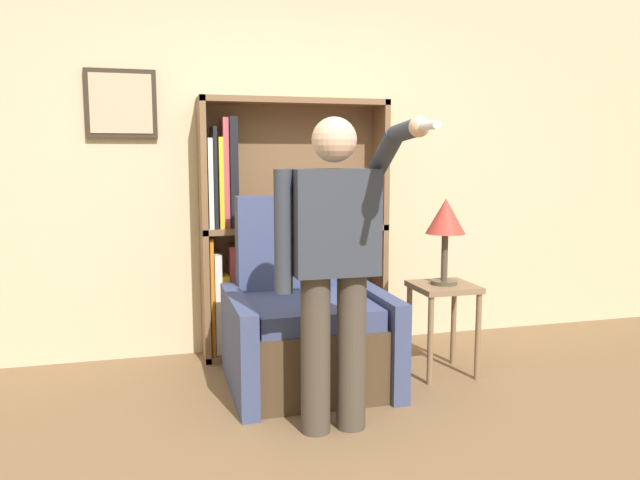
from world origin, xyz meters
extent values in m
plane|color=brown|center=(0.00, 0.00, 0.00)|extent=(14.00, 14.00, 0.00)
cube|color=beige|center=(0.00, 2.03, 1.40)|extent=(8.00, 0.06, 2.80)
cube|color=#33281E|center=(-1.04, 1.98, 1.74)|extent=(0.45, 0.04, 0.45)
cube|color=tan|center=(-1.04, 1.96, 1.74)|extent=(0.39, 0.01, 0.39)
cube|color=brown|center=(-0.53, 1.85, 0.89)|extent=(0.04, 0.28, 1.79)
cube|color=brown|center=(0.73, 1.85, 0.89)|extent=(0.04, 0.28, 1.79)
cube|color=brown|center=(0.10, 1.98, 0.89)|extent=(1.31, 0.01, 1.79)
cube|color=brown|center=(0.10, 1.85, 0.02)|extent=(1.31, 0.28, 0.04)
cube|color=brown|center=(0.10, 1.85, 0.89)|extent=(1.31, 0.28, 0.04)
cube|color=brown|center=(0.10, 1.85, 1.77)|extent=(1.31, 0.28, 0.04)
cube|color=orange|center=(-0.49, 1.85, 0.44)|extent=(0.02, 0.19, 0.81)
cube|color=white|center=(-0.45, 1.85, 0.39)|extent=(0.05, 0.17, 0.69)
cube|color=gold|center=(-0.40, 1.85, 0.31)|extent=(0.05, 0.21, 0.55)
cube|color=#BC4C56|center=(-0.35, 1.85, 0.41)|extent=(0.05, 0.19, 0.75)
cube|color=purple|center=(-0.30, 1.85, 0.33)|extent=(0.04, 0.20, 0.58)
cube|color=#238438|center=(-0.24, 1.85, 0.44)|extent=(0.05, 0.19, 0.80)
cube|color=white|center=(-0.49, 1.85, 1.21)|extent=(0.03, 0.21, 0.60)
cube|color=black|center=(-0.46, 1.85, 1.25)|extent=(0.02, 0.23, 0.68)
cube|color=gold|center=(-0.42, 1.85, 1.22)|extent=(0.03, 0.20, 0.61)
cube|color=#BC4C56|center=(-0.38, 1.85, 1.28)|extent=(0.04, 0.16, 0.74)
cube|color=black|center=(-0.33, 1.85, 1.28)|extent=(0.05, 0.21, 0.74)
cube|color=#4C3823|center=(0.02, 1.15, 0.21)|extent=(0.75, 0.82, 0.42)
cube|color=#3D4770|center=(0.02, 1.11, 0.48)|extent=(0.71, 0.70, 0.12)
cube|color=#3D4770|center=(0.02, 1.52, 0.68)|extent=(0.75, 0.16, 0.93)
cube|color=#3D4770|center=(-0.41, 1.15, 0.29)|extent=(0.10, 0.90, 0.58)
cube|color=#3D4770|center=(0.44, 1.15, 0.29)|extent=(0.10, 0.90, 0.58)
cylinder|color=#473D33|center=(-0.10, 0.53, 0.41)|extent=(0.15, 0.15, 0.81)
cylinder|color=#473D33|center=(0.08, 0.53, 0.41)|extent=(0.15, 0.15, 0.81)
cube|color=#333842|center=(-0.01, 0.53, 1.07)|extent=(0.42, 0.24, 0.52)
sphere|color=#DBAD89|center=(-0.01, 0.53, 1.47)|extent=(0.22, 0.22, 0.22)
cylinder|color=#333842|center=(-0.27, 0.53, 1.03)|extent=(0.09, 0.09, 0.60)
cylinder|color=#333842|center=(0.21, 0.42, 1.41)|extent=(0.09, 0.28, 0.23)
cylinder|color=#333842|center=(0.21, 0.17, 1.50)|extent=(0.08, 0.27, 0.10)
sphere|color=#DBAD89|center=(0.21, 0.04, 1.51)|extent=(0.09, 0.09, 0.09)
cylinder|color=white|center=(0.21, -0.05, 1.51)|extent=(0.04, 0.15, 0.04)
cube|color=#846647|center=(0.91, 1.15, 0.57)|extent=(0.38, 0.38, 0.04)
cylinder|color=#846647|center=(0.74, 0.99, 0.28)|extent=(0.04, 0.04, 0.55)
cylinder|color=#846647|center=(1.07, 0.99, 0.28)|extent=(0.04, 0.04, 0.55)
cylinder|color=#846647|center=(0.74, 1.31, 0.28)|extent=(0.04, 0.04, 0.55)
cylinder|color=#846647|center=(1.07, 1.31, 0.28)|extent=(0.04, 0.04, 0.55)
cylinder|color=#4C4233|center=(0.91, 1.15, 0.60)|extent=(0.17, 0.17, 0.02)
cylinder|color=#4C4233|center=(0.91, 1.15, 0.76)|extent=(0.04, 0.04, 0.30)
cone|color=#B2382D|center=(0.91, 1.15, 1.02)|extent=(0.25, 0.25, 0.22)
camera|label=1|loc=(-0.88, -2.39, 1.39)|focal=35.00mm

